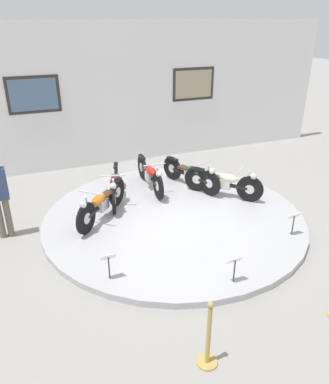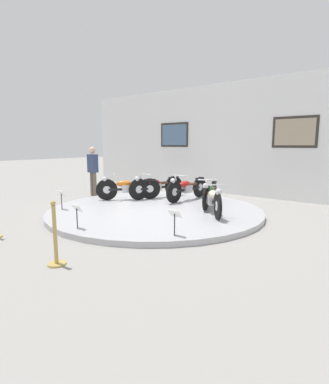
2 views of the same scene
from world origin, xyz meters
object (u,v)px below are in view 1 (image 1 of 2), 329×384
motorcycle_green (191,174)px  info_placard_front_centre (235,263)px  info_placard_front_right (294,219)px  stanchion_post_left_of_entry (208,344)px  motorcycle_orange (101,202)px  motorcycle_red (150,174)px  motorcycle_cream (224,182)px  motorcycle_maroon (115,185)px  info_placard_front_left (109,260)px

motorcycle_green → info_placard_front_centre: motorcycle_green is taller
info_placard_front_right → stanchion_post_left_of_entry: size_ratio=0.50×
motorcycle_orange → motorcycle_red: bearing=36.0°
motorcycle_orange → motorcycle_green: bearing=17.3°
motorcycle_cream → info_placard_front_centre: size_ratio=2.99×
motorcycle_orange → info_placard_front_centre: (1.52, -2.95, -0.03)m
motorcycle_maroon → info_placard_front_centre: size_ratio=3.81×
motorcycle_red → motorcycle_cream: bearing=-36.0°
motorcycle_green → motorcycle_cream: 0.94m
info_placard_front_centre → stanchion_post_left_of_entry: bearing=-133.3°
motorcycle_red → info_placard_front_centre: bearing=-90.0°
motorcycle_cream → info_placard_front_left: bearing=-148.5°
motorcycle_cream → motorcycle_maroon: bearing=162.7°
motorcycle_red → motorcycle_cream: size_ratio=1.32×
motorcycle_red → info_placard_front_left: motorcycle_red is taller
info_placard_front_left → info_placard_front_centre: (1.90, -0.86, 0.00)m
motorcycle_red → info_placard_front_left: size_ratio=3.95×
motorcycle_cream → info_placard_front_right: (0.38, -2.10, -0.02)m
motorcycle_maroon → motorcycle_cream: size_ratio=1.27×
info_placard_front_centre → motorcycle_cream: bearing=62.8°
motorcycle_red → motorcycle_green: 1.06m
info_placard_front_centre → info_placard_front_right: (1.90, 0.86, 0.00)m
motorcycle_red → motorcycle_green: motorcycle_red is taller
motorcycle_green → info_placard_front_left: 4.09m
motorcycle_red → motorcycle_green: bearing=-17.5°
motorcycle_orange → info_placard_front_right: bearing=-31.6°
motorcycle_red → info_placard_front_left: bearing=-120.6°
motorcycle_maroon → motorcycle_red: size_ratio=0.96×
motorcycle_orange → motorcycle_cream: size_ratio=0.99×
motorcycle_orange → motorcycle_green: 2.64m
motorcycle_orange → motorcycle_green: motorcycle_orange is taller
motorcycle_maroon → motorcycle_green: motorcycle_maroon is taller
info_placard_front_right → stanchion_post_left_of_entry: stanchion_post_left_of_entry is taller
info_placard_front_left → info_placard_front_centre: bearing=-24.3°
motorcycle_green → motorcycle_orange: bearing=-162.7°
motorcycle_green → info_placard_front_left: bearing=-135.2°
motorcycle_orange → info_placard_front_centre: 3.32m
motorcycle_cream → info_placard_front_centre: motorcycle_cream is taller
stanchion_post_left_of_entry → motorcycle_red: bearing=78.0°
motorcycle_orange → info_placard_front_left: (-0.38, -2.10, -0.03)m
motorcycle_green → motorcycle_red: bearing=162.5°
motorcycle_cream → stanchion_post_left_of_entry: 4.91m
motorcycle_cream → info_placard_front_right: motorcycle_cream is taller
info_placard_front_left → stanchion_post_left_of_entry: stanchion_post_left_of_entry is taller
motorcycle_red → stanchion_post_left_of_entry: size_ratio=1.98×
info_placard_front_left → info_placard_front_right: (3.79, 0.00, 0.00)m
motorcycle_orange → info_placard_front_left: bearing=-100.2°
motorcycle_maroon → stanchion_post_left_of_entry: 4.93m
motorcycle_orange → motorcycle_green: (2.52, 0.78, -0.01)m
motorcycle_orange → stanchion_post_left_of_entry: stanchion_post_left_of_entry is taller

